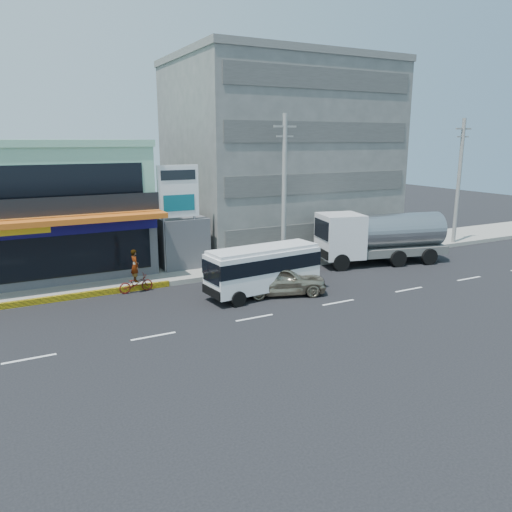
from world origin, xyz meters
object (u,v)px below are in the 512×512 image
at_px(billboard, 178,197).
at_px(minibus, 263,267).
at_px(concrete_building, 279,157).
at_px(sedan, 280,279).
at_px(shop_building, 41,211).
at_px(motorcycle_rider, 136,278).
at_px(utility_pole_far, 459,182).
at_px(utility_pole_near, 284,191).
at_px(satellite_dish, 177,215).
at_px(tanker_truck, 377,236).

bearing_deg(billboard, minibus, -66.84).
distance_m(concrete_building, billboard, 12.17).
xyz_separation_m(billboard, minibus, (2.63, -6.14, -3.32)).
bearing_deg(sedan, shop_building, 62.64).
bearing_deg(shop_building, motorcycle_rider, -60.76).
relative_size(utility_pole_far, minibus, 1.51).
xyz_separation_m(utility_pole_far, minibus, (-19.87, -4.34, -3.54)).
bearing_deg(billboard, utility_pole_near, -15.48).
bearing_deg(concrete_building, utility_pole_far, -32.35).
xyz_separation_m(satellite_dish, utility_pole_near, (6.00, -3.60, 1.57)).
relative_size(concrete_building, sedan, 3.16).
distance_m(billboard, sedan, 8.44).
bearing_deg(motorcycle_rider, billboard, 34.44).
relative_size(concrete_building, minibus, 2.42).
height_order(utility_pole_near, motorcycle_rider, utility_pole_near).
distance_m(shop_building, billboard, 8.92).
height_order(shop_building, minibus, shop_building).
relative_size(satellite_dish, utility_pole_near, 0.15).
height_order(utility_pole_near, utility_pole_far, same).
bearing_deg(motorcycle_rider, tanker_truck, -3.61).
height_order(utility_pole_far, motorcycle_rider, utility_pole_far).
xyz_separation_m(concrete_building, utility_pole_far, (12.00, -7.60, -1.85)).
xyz_separation_m(satellite_dish, sedan, (3.00, -8.32, -2.71)).
relative_size(minibus, motorcycle_rider, 2.68).
distance_m(satellite_dish, billboard, 2.31).
bearing_deg(concrete_building, tanker_truck, -74.70).
bearing_deg(minibus, concrete_building, 56.59).
distance_m(tanker_truck, motorcycle_rider, 16.60).
relative_size(utility_pole_near, minibus, 1.51).
bearing_deg(satellite_dish, motorcycle_rider, -133.60).
distance_m(shop_building, sedan, 16.05).
xyz_separation_m(satellite_dish, minibus, (2.13, -7.94, -1.96)).
bearing_deg(concrete_building, billboard, -151.08).
relative_size(satellite_dish, utility_pole_far, 0.15).
distance_m(billboard, utility_pole_far, 22.57).
bearing_deg(satellite_dish, tanker_truck, -22.70).
relative_size(satellite_dish, tanker_truck, 0.16).
bearing_deg(utility_pole_far, tanker_truck, -170.17).
xyz_separation_m(tanker_truck, motorcycle_rider, (-16.53, 1.04, -1.09)).
height_order(concrete_building, tanker_truck, concrete_building).
bearing_deg(motorcycle_rider, utility_pole_far, 1.32).
distance_m(sedan, tanker_truck, 10.07).
xyz_separation_m(shop_building, tanker_truck, (20.53, -8.19, -2.09)).
xyz_separation_m(minibus, motorcycle_rider, (-6.13, 3.74, -0.80)).
xyz_separation_m(utility_pole_near, motorcycle_rider, (-10.00, -0.60, -4.34)).
bearing_deg(tanker_truck, minibus, -165.47).
bearing_deg(motorcycle_rider, concrete_building, 30.36).
height_order(concrete_building, utility_pole_far, concrete_building).
xyz_separation_m(shop_building, concrete_building, (18.00, 1.05, 3.00)).
distance_m(concrete_building, motorcycle_rider, 17.36).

